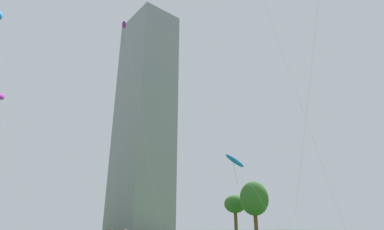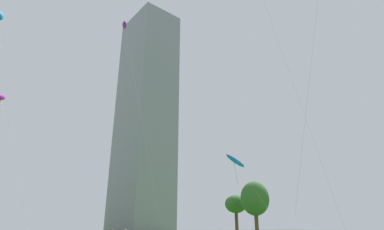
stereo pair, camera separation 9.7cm
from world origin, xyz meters
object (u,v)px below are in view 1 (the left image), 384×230
(kite_flying_2, at_px, (0,97))
(distant_highrise_0, at_px, (145,114))
(kite_flying_0, at_px, (124,25))
(park_tree_2, at_px, (254,199))
(park_tree_0, at_px, (235,205))
(kite_flying_4, at_px, (235,161))

(kite_flying_2, relative_size, distant_highrise_0, 0.19)
(kite_flying_0, xyz_separation_m, park_tree_2, (22.14, -2.13, -25.77))
(park_tree_2, height_order, distant_highrise_0, distant_highrise_0)
(kite_flying_0, xyz_separation_m, park_tree_0, (22.94, 3.93, -26.29))
(kite_flying_4, bearing_deg, distant_highrise_0, 82.02)
(kite_flying_4, bearing_deg, kite_flying_0, 169.06)
(kite_flying_0, xyz_separation_m, distant_highrise_0, (27.46, 65.72, 11.43))
(park_tree_0, bearing_deg, kite_flying_2, -169.84)
(kite_flying_2, height_order, park_tree_2, kite_flying_2)
(park_tree_0, distance_m, park_tree_2, 6.13)
(kite_flying_2, bearing_deg, kite_flying_0, 10.91)
(distant_highrise_0, bearing_deg, kite_flying_4, -108.61)
(park_tree_2, bearing_deg, park_tree_0, 82.51)
(kite_flying_2, xyz_separation_m, kite_flying_4, (31.38, -0.81, -4.22))
(kite_flying_2, distance_m, park_tree_0, 38.46)
(kite_flying_4, xyz_separation_m, park_tree_0, (5.18, 7.36, -5.78))
(kite_flying_4, relative_size, park_tree_0, 1.74)
(kite_flying_2, height_order, distant_highrise_0, distant_highrise_0)
(kite_flying_4, bearing_deg, park_tree_0, 54.87)
(kite_flying_0, height_order, park_tree_0, kite_flying_0)
(kite_flying_0, distance_m, distant_highrise_0, 72.13)
(park_tree_2, bearing_deg, kite_flying_0, 174.50)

